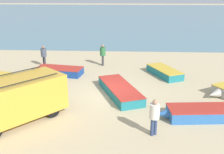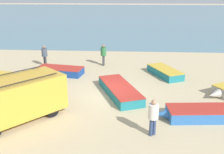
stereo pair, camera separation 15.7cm
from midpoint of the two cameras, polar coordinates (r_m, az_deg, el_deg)
name	(u,v)px [view 1 (the left image)]	position (r m, az deg, el deg)	size (l,w,h in m)	color
ground_plane	(110,96)	(16.24, -0.82, -4.15)	(200.00, 200.00, 0.00)	tan
sea_water	(122,15)	(67.22, 2.16, 13.44)	(120.00, 80.00, 0.01)	slate
parked_van	(14,99)	(13.77, -20.88, -4.51)	(4.85, 5.05, 2.26)	gold
fishing_rowboat_0	(58,71)	(20.60, -11.89, 1.32)	(4.34, 2.04, 0.56)	navy
fishing_rowboat_1	(163,72)	(20.34, 10.90, 1.18)	(2.55, 3.95, 0.57)	#1E757F
fishing_rowboat_2	(119,89)	(16.48, 1.24, -2.71)	(3.05, 5.47, 0.58)	#1E757F
fishing_rowboat_3	(198,113)	(14.15, 17.92, -7.47)	(4.10, 1.65, 0.58)	#2D66AD
fisherman_0	(154,114)	(11.84, 8.84, -7.98)	(0.46, 0.46, 1.75)	navy
fisherman_1	(103,53)	(22.33, -2.23, 5.23)	(0.48, 0.48, 1.82)	#38383D
fisherman_2	(44,54)	(22.83, -14.84, 4.84)	(0.47, 0.47, 1.77)	#38383D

